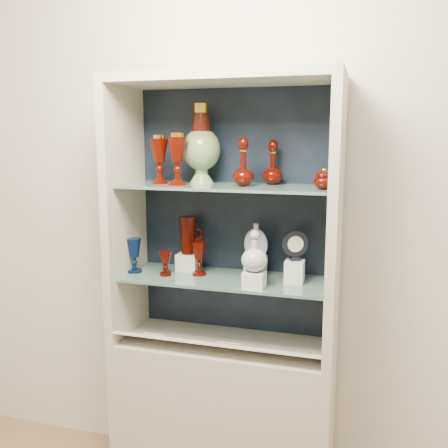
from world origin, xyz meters
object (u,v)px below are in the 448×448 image
(ruby_goblet_tall, at_px, (199,258))
(ruby_goblet_small, at_px, (165,263))
(cobalt_goblet, at_px, (134,255))
(cameo_medallion, at_px, (295,245))
(clear_square_bottle, at_px, (259,267))
(clear_round_decanter, at_px, (255,252))
(ruby_decanter_a, at_px, (243,159))
(lidded_bowl, at_px, (323,178))
(ruby_pitcher, at_px, (188,235))
(pedestal_lamp_right, at_px, (177,159))
(pedestal_lamp_left, at_px, (159,159))
(ruby_decanter_b, at_px, (273,161))
(flat_flask, at_px, (256,240))
(enamel_urn, at_px, (201,144))

(ruby_goblet_tall, bearing_deg, ruby_goblet_small, -159.48)
(cobalt_goblet, relative_size, ruby_goblet_tall, 1.02)
(ruby_goblet_small, bearing_deg, cameo_medallion, 4.86)
(clear_square_bottle, bearing_deg, cameo_medallion, 12.36)
(clear_round_decanter, bearing_deg, ruby_goblet_tall, 157.19)
(ruby_decanter_a, xyz_separation_m, lidded_bowl, (0.34, -0.03, -0.07))
(ruby_pitcher, bearing_deg, cameo_medallion, -12.71)
(ruby_goblet_tall, distance_m, clear_square_bottle, 0.29)
(pedestal_lamp_right, xyz_separation_m, cameo_medallion, (0.51, 0.06, -0.37))
(pedestal_lamp_left, height_order, pedestal_lamp_right, pedestal_lamp_right)
(ruby_goblet_small, bearing_deg, clear_square_bottle, 2.25)
(ruby_decanter_b, relative_size, cameo_medallion, 1.53)
(clear_square_bottle, bearing_deg, lidded_bowl, -6.80)
(ruby_pitcher, xyz_separation_m, flat_flask, (0.33, -0.01, 0.00))
(lidded_bowl, relative_size, cameo_medallion, 0.65)
(clear_square_bottle, bearing_deg, pedestal_lamp_right, -175.31)
(clear_round_decanter, bearing_deg, pedestal_lamp_right, 171.44)
(ruby_decanter_b, xyz_separation_m, cameo_medallion, (0.12, -0.09, -0.36))
(cobalt_goblet, bearing_deg, clear_round_decanter, -7.59)
(cobalt_goblet, bearing_deg, pedestal_lamp_right, -6.11)
(pedestal_lamp_right, relative_size, clear_square_bottle, 1.68)
(clear_round_decanter, bearing_deg, pedestal_lamp_left, 167.67)
(pedestal_lamp_right, bearing_deg, ruby_pitcher, 92.24)
(enamel_urn, relative_size, ruby_decanter_a, 1.52)
(cobalt_goblet, relative_size, clear_round_decanter, 0.96)
(ruby_decanter_b, xyz_separation_m, clear_square_bottle, (-0.03, -0.12, -0.46))
(cameo_medallion, bearing_deg, ruby_goblet_small, 161.05)
(ruby_goblet_tall, bearing_deg, clear_square_bottle, -7.25)
(ruby_goblet_small, relative_size, clear_square_bottle, 0.85)
(clear_square_bottle, bearing_deg, cobalt_goblet, -179.55)
(lidded_bowl, xyz_separation_m, ruby_goblet_tall, (-0.56, 0.07, -0.39))
(ruby_goblet_small, height_order, clear_square_bottle, clear_square_bottle)
(pedestal_lamp_left, distance_m, cobalt_goblet, 0.47)
(pedestal_lamp_right, bearing_deg, cameo_medallion, 6.95)
(pedestal_lamp_left, distance_m, ruby_decanter_a, 0.39)
(ruby_decanter_a, distance_m, ruby_decanter_b, 0.16)
(enamel_urn, xyz_separation_m, ruby_goblet_small, (-0.14, -0.10, -0.54))
(cobalt_goblet, bearing_deg, ruby_goblet_tall, 7.75)
(cobalt_goblet, distance_m, cameo_medallion, 0.75)
(lidded_bowl, distance_m, cobalt_goblet, 0.95)
(ruby_decanter_b, distance_m, ruby_goblet_small, 0.67)
(enamel_urn, xyz_separation_m, cameo_medallion, (0.44, -0.05, -0.43))
(cobalt_goblet, bearing_deg, cameo_medallion, 2.86)
(pedestal_lamp_left, height_order, ruby_goblet_tall, pedestal_lamp_left)
(enamel_urn, relative_size, cobalt_goblet, 2.20)
(ruby_pitcher, xyz_separation_m, clear_square_bottle, (0.37, -0.11, -0.10))
(lidded_bowl, bearing_deg, ruby_pitcher, 167.75)
(clear_round_decanter, xyz_separation_m, cameo_medallion, (0.15, 0.12, 0.01))
(clear_round_decanter, bearing_deg, enamel_urn, 149.77)
(ruby_decanter_a, xyz_separation_m, cobalt_goblet, (-0.52, -0.01, -0.46))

